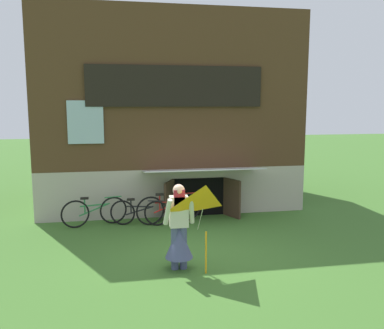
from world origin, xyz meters
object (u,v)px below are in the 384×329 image
(kite, at_px, (206,206))
(person, at_px, (179,234))
(bicycle_black, at_px, (139,212))
(bicycle_green, at_px, (95,212))
(bicycle_red, at_px, (169,208))

(kite, bearing_deg, person, 130.25)
(bicycle_black, height_order, bicycle_green, bicycle_green)
(kite, distance_m, bicycle_red, 3.62)
(bicycle_red, bearing_deg, bicycle_green, 165.22)
(person, relative_size, bicycle_black, 1.09)
(bicycle_red, bearing_deg, person, -105.43)
(person, xyz_separation_m, bicycle_green, (-1.69, 3.12, -0.31))
(person, height_order, bicycle_red, person)
(bicycle_green, bearing_deg, person, -75.03)
(bicycle_black, bearing_deg, kite, -59.79)
(bicycle_black, xyz_separation_m, bicycle_green, (-1.12, 0.18, 0.03))
(kite, xyz_separation_m, bicycle_green, (-2.09, 3.60, -0.94))
(bicycle_red, distance_m, bicycle_green, 1.89)
(kite, relative_size, bicycle_green, 0.99)
(kite, xyz_separation_m, bicycle_black, (-0.97, 3.42, -0.97))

